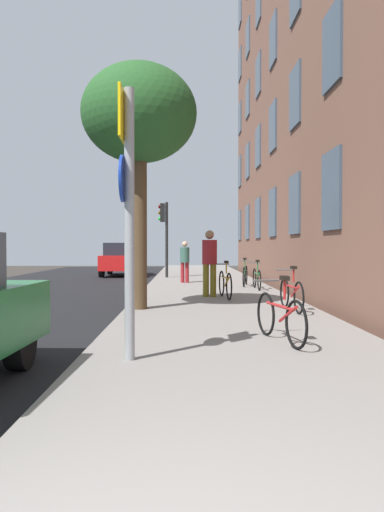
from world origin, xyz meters
name	(u,v)px	position (x,y,z in m)	size (l,w,h in m)	color
ground_plane	(102,291)	(-2.40, 15.00, 0.00)	(41.80, 41.80, 0.00)	#332D28
road_asphalt	(38,291)	(-4.50, 15.00, 0.01)	(7.00, 38.00, 0.01)	black
sidewalk	(209,289)	(1.10, 15.00, 0.06)	(4.20, 38.00, 0.12)	gray
building_facade	(291,38)	(3.69, 14.50, 8.07)	(0.56, 27.00, 16.11)	brown
sign_post	(127,200)	(-0.37, 4.49, 2.02)	(0.16, 0.60, 3.23)	gray
traffic_light	(164,226)	(-0.58, 20.25, 2.36)	(0.43, 0.24, 3.25)	black
tree_near	(139,117)	(-0.67, 9.36, 4.26)	(2.48, 2.48, 5.26)	#4C3823
bicycle_0	(280,316)	(1.66, 5.57, 0.49)	(0.53, 1.70, 0.95)	black
bicycle_1	(291,293)	(2.55, 8.97, 0.49)	(0.42, 1.72, 0.95)	black
bicycle_2	(225,283)	(1.37, 11.58, 0.50)	(0.42, 1.74, 0.98)	black
bicycle_3	(257,278)	(2.57, 14.23, 0.48)	(0.42, 1.72, 0.93)	black
bicycle_4	(245,275)	(2.37, 15.64, 0.49)	(0.50, 1.70, 0.96)	black
pedestrian_0	(210,259)	(0.97, 11.95, 1.14)	(0.49, 0.49, 1.78)	olive
pedestrian_1	(185,259)	(0.31, 17.10, 1.00)	(0.38, 0.38, 1.53)	maroon
car_1	(122,259)	(-2.79, 23.35, 0.84)	(1.82, 4.15, 1.62)	red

